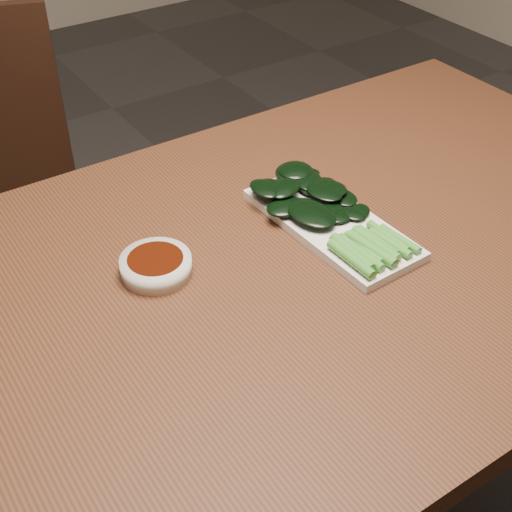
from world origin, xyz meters
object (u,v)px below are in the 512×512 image
object	(u,v)px
table	(281,299)
gai_lan	(315,204)
sauce_bowl	(156,265)
serving_plate	(331,224)

from	to	relation	value
table	gai_lan	distance (m)	0.16
table	sauce_bowl	distance (m)	0.20
serving_plate	table	bearing A→B (deg)	-166.32
sauce_bowl	serving_plate	distance (m)	0.28
gai_lan	serving_plate	bearing A→B (deg)	-81.39
sauce_bowl	serving_plate	size ratio (longest dim) A/B	0.34
table	serving_plate	xyz separation A→B (m)	(0.11, 0.03, 0.08)
table	gai_lan	size ratio (longest dim) A/B	4.49
serving_plate	gai_lan	size ratio (longest dim) A/B	0.95
sauce_bowl	gai_lan	bearing A→B (deg)	-3.34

